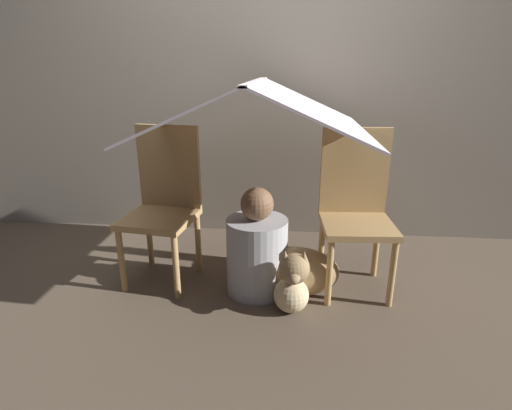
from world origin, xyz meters
TOP-DOWN VIEW (x-y plane):
  - ground_plane at (0.00, 0.00)m, footprint 8.80×8.80m
  - wall_back at (0.00, 1.04)m, footprint 7.00×0.05m
  - chair_left at (-0.56, 0.25)m, footprint 0.45×0.45m
  - chair_right at (0.57, 0.25)m, footprint 0.42×0.42m
  - sheet_canopy at (0.00, 0.17)m, footprint 1.15×1.14m
  - person_front at (0.01, 0.11)m, footprint 0.35×0.35m
  - dog at (0.22, 0.05)m, footprint 0.52×0.41m
  - plush_toy at (0.21, -0.09)m, footprint 0.19×0.19m

SIDE VIEW (x-z plane):
  - ground_plane at x=0.00m, z-range 0.00..0.00m
  - plush_toy at x=0.21m, z-range -0.03..0.27m
  - dog at x=0.22m, z-range -0.02..0.35m
  - person_front at x=0.01m, z-range -0.06..0.57m
  - chair_left at x=-0.56m, z-range 0.03..0.96m
  - chair_right at x=0.57m, z-range 0.03..0.96m
  - sheet_canopy at x=0.00m, z-range 0.93..1.19m
  - wall_back at x=0.00m, z-range 0.00..2.50m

